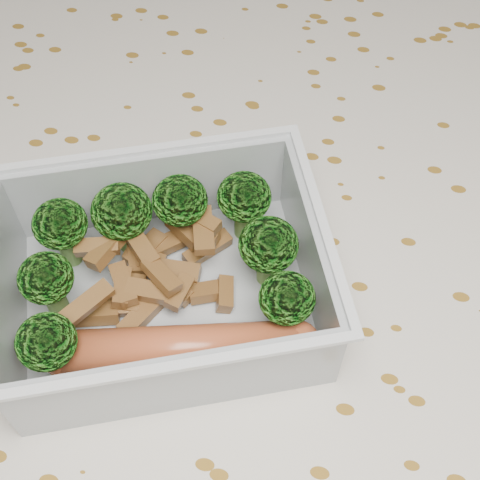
# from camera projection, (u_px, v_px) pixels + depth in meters

# --- Properties ---
(dining_table) EXTENTS (1.40, 0.90, 0.75)m
(dining_table) POSITION_uv_depth(u_px,v_px,m) (228.00, 325.00, 0.47)
(dining_table) COLOR brown
(dining_table) RESTS_ON ground
(tablecloth) EXTENTS (1.46, 0.96, 0.19)m
(tablecloth) POSITION_uv_depth(u_px,v_px,m) (227.00, 289.00, 0.43)
(tablecloth) COLOR beige
(tablecloth) RESTS_ON dining_table
(lunch_container) EXTENTS (0.21, 0.19, 0.06)m
(lunch_container) POSITION_uv_depth(u_px,v_px,m) (165.00, 286.00, 0.36)
(lunch_container) COLOR silver
(lunch_container) RESTS_ON tablecloth
(broccoli_florets) EXTENTS (0.16, 0.14, 0.05)m
(broccoli_florets) POSITION_uv_depth(u_px,v_px,m) (160.00, 246.00, 0.36)
(broccoli_florets) COLOR #608C3F
(broccoli_florets) RESTS_ON lunch_container
(meat_pile) EXTENTS (0.09, 0.09, 0.03)m
(meat_pile) POSITION_uv_depth(u_px,v_px,m) (155.00, 269.00, 0.38)
(meat_pile) COLOR brown
(meat_pile) RESTS_ON lunch_container
(sausage) EXTENTS (0.14, 0.05, 0.02)m
(sausage) POSITION_uv_depth(u_px,v_px,m) (181.00, 348.00, 0.35)
(sausage) COLOR #B2502C
(sausage) RESTS_ON lunch_container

